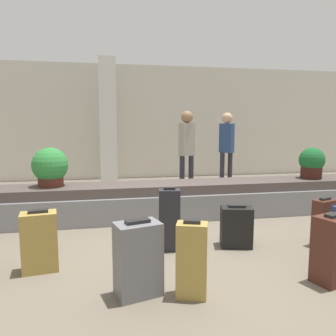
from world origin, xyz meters
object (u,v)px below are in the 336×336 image
at_px(suitcase_8, 138,259).
at_px(suitcase_2, 192,260).
at_px(traveler_0, 227,143).
at_px(suitcase_1, 331,250).
at_px(suitcase_6, 169,220).
at_px(pillar, 108,122).
at_px(suitcase_7, 324,222).
at_px(potted_plant_1, 50,167).
at_px(potted_plant_0, 312,163).
at_px(suitcase_4, 236,227).
at_px(traveler_1, 187,145).
at_px(suitcase_5, 40,242).

bearing_deg(suitcase_8, suitcase_2, -29.88).
relative_size(suitcase_2, traveler_0, 0.39).
bearing_deg(suitcase_1, suitcase_8, 157.37).
relative_size(suitcase_1, suitcase_6, 0.88).
distance_m(pillar, suitcase_7, 5.79).
height_order(potted_plant_1, traveler_0, traveler_0).
bearing_deg(pillar, suitcase_7, -62.43).
bearing_deg(potted_plant_1, potted_plant_0, -1.05).
relative_size(suitcase_4, suitcase_8, 0.77).
xyz_separation_m(suitcase_7, potted_plant_1, (-3.56, 1.77, 0.57)).
xyz_separation_m(suitcase_4, traveler_1, (0.12, 3.03, 0.85)).
height_order(suitcase_4, suitcase_6, suitcase_6).
relative_size(suitcase_4, potted_plant_1, 0.87).
bearing_deg(suitcase_4, suitcase_8, -130.12).
xyz_separation_m(suitcase_1, suitcase_5, (-2.82, 0.81, -0.02)).
distance_m(suitcase_2, traveler_0, 5.26).
distance_m(suitcase_6, suitcase_8, 1.11).
bearing_deg(suitcase_8, suitcase_1, -19.00).
relative_size(suitcase_4, potted_plant_0, 0.96).
bearing_deg(suitcase_6, suitcase_1, -31.15).
bearing_deg(suitcase_7, suitcase_1, -142.49).
relative_size(potted_plant_1, traveler_1, 0.34).
height_order(suitcase_1, suitcase_8, suitcase_8).
xyz_separation_m(pillar, potted_plant_0, (3.56, -3.31, -0.75)).
distance_m(suitcase_8, potted_plant_1, 2.84).
bearing_deg(suitcase_2, suitcase_1, 18.75).
height_order(suitcase_8, potted_plant_0, potted_plant_0).
height_order(suitcase_8, potted_plant_1, potted_plant_1).
relative_size(suitcase_5, traveler_0, 0.36).
bearing_deg(suitcase_4, pillar, 121.48).
relative_size(potted_plant_0, traveler_1, 0.31).
height_order(suitcase_1, traveler_0, traveler_0).
bearing_deg(suitcase_5, suitcase_7, -6.97).
bearing_deg(suitcase_2, suitcase_4, 69.92).
bearing_deg(traveler_1, potted_plant_0, -66.25).
bearing_deg(potted_plant_0, traveler_1, 141.94).
xyz_separation_m(suitcase_5, traveler_1, (2.41, 3.30, 0.79)).
distance_m(suitcase_2, suitcase_4, 1.39).
bearing_deg(suitcase_2, suitcase_5, 169.11).
bearing_deg(suitcase_5, suitcase_8, -44.25).
xyz_separation_m(pillar, suitcase_5, (-0.79, -5.09, -1.28)).
relative_size(suitcase_8, potted_plant_1, 1.14).
bearing_deg(pillar, potted_plant_1, -106.36).
relative_size(suitcase_7, suitcase_8, 0.89).
height_order(suitcase_4, potted_plant_0, potted_plant_0).
bearing_deg(suitcase_8, potted_plant_0, 20.82).
distance_m(potted_plant_1, traveler_1, 2.95).
relative_size(pillar, potted_plant_1, 5.22).
distance_m(suitcase_7, potted_plant_0, 2.01).
height_order(potted_plant_0, traveler_0, traveler_0).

